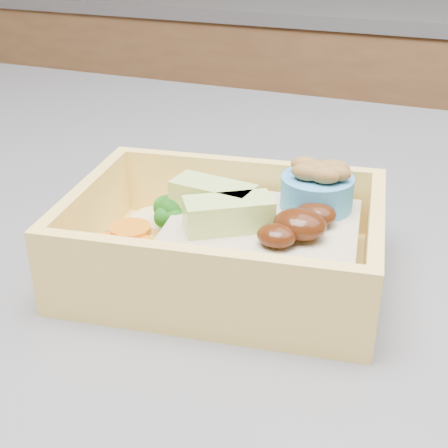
% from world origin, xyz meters
% --- Properties ---
extents(back_cabinets, '(3.20, 0.62, 2.30)m').
position_xyz_m(back_cabinets, '(0.00, 1.23, 0.89)').
color(back_cabinets, brown).
rests_on(back_cabinets, ground).
extents(bento_box, '(0.22, 0.17, 0.07)m').
position_xyz_m(bento_box, '(0.07, -0.13, 0.95)').
color(bento_box, '#FFD669').
rests_on(bento_box, island).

